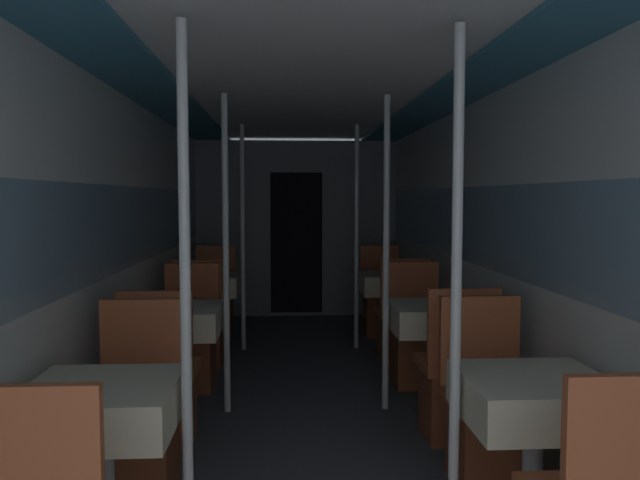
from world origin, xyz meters
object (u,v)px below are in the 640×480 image
at_px(support_pole_left_0, 185,296).
at_px(chair_right_far_1, 416,346).
at_px(support_pole_left_2, 243,238).
at_px(chair_right_far_2, 381,307).
at_px(chair_left_far_0, 137,436).
at_px(support_pole_left_1, 226,255).
at_px(chair_right_far_0, 488,428).
at_px(support_pole_right_1, 386,254).
at_px(chair_left_near_1, 162,396).
at_px(chair_left_near_2, 201,332).
at_px(support_pole_right_0, 456,293).
at_px(support_pole_right_2, 357,238).
at_px(dining_table_right_0, 534,404).
at_px(dining_table_left_1, 177,324).
at_px(dining_table_left_2, 208,287).
at_px(dining_table_right_1, 434,321).
at_px(chair_left_far_1, 190,349).
at_px(dining_table_right_2, 391,285).
at_px(chair_left_far_2, 215,309).
at_px(dining_table_left_0, 102,412).
at_px(chair_right_near_1, 455,390).

bearing_deg(support_pole_left_0, chair_right_far_1, 58.18).
height_order(support_pole_left_2, chair_right_far_2, support_pole_left_2).
xyz_separation_m(chair_left_far_0, support_pole_left_1, (0.34, 1.19, 0.79)).
xyz_separation_m(chair_right_far_0, support_pole_right_1, (-0.34, 1.19, 0.79)).
xyz_separation_m(chair_left_near_1, chair_left_near_2, (0.00, 1.75, 0.00)).
xyz_separation_m(support_pole_right_0, support_pole_right_2, (0.00, 3.51, 0.00)).
xyz_separation_m(chair_left_near_2, support_pole_right_2, (1.44, 0.56, 0.79)).
bearing_deg(dining_table_right_0, dining_table_left_1, 135.35).
xyz_separation_m(support_pole_left_2, support_pole_right_2, (1.10, 0.00, 0.00)).
relative_size(support_pole_left_1, support_pole_right_0, 1.00).
bearing_deg(dining_table_left_2, dining_table_right_1, -44.65).
distance_m(support_pole_left_1, chair_left_near_2, 1.47).
bearing_deg(support_pole_right_0, chair_left_far_1, 121.82).
bearing_deg(dining_table_left_2, support_pole_left_1, -79.10).
distance_m(support_pole_left_0, chair_left_near_2, 3.07).
xyz_separation_m(chair_right_far_2, support_pole_right_2, (-0.34, -0.56, 0.79)).
bearing_deg(dining_table_right_0, support_pole_right_2, 95.50).
bearing_deg(chair_left_far_1, dining_table_right_2, -146.16).
bearing_deg(support_pole_right_1, chair_left_near_1, -158.60).
height_order(chair_right_far_1, support_pole_right_2, support_pole_right_2).
xyz_separation_m(chair_left_near_1, chair_left_far_2, (0.00, 2.88, 0.00)).
bearing_deg(chair_left_far_1, chair_left_near_1, 90.00).
xyz_separation_m(chair_right_far_0, chair_right_far_1, (0.00, 1.75, 0.00)).
distance_m(chair_left_far_1, support_pole_left_1, 1.02).
distance_m(support_pole_right_1, chair_right_far_2, 2.47).
distance_m(dining_table_right_0, chair_right_far_2, 4.08).
bearing_deg(dining_table_left_1, dining_table_right_2, 44.65).
height_order(support_pole_left_0, support_pole_right_1, same).
height_order(dining_table_left_1, support_pole_left_1, support_pole_left_1).
xyz_separation_m(chair_left_far_1, chair_right_far_1, (1.78, 0.00, 0.00)).
height_order(dining_table_left_0, chair_right_far_0, chair_right_far_0).
relative_size(chair_left_far_0, chair_right_far_2, 1.00).
xyz_separation_m(dining_table_left_0, chair_right_far_0, (1.78, 0.56, -0.32)).
bearing_deg(chair_right_far_1, chair_left_far_0, 44.65).
bearing_deg(chair_right_near_1, support_pole_right_2, 98.29).
relative_size(chair_left_far_0, support_pole_right_2, 0.44).
distance_m(chair_left_far_1, support_pole_right_1, 1.73).
height_order(dining_table_left_2, chair_right_far_2, chair_right_far_2).
bearing_deg(chair_left_near_1, dining_table_left_1, 90.00).
distance_m(chair_left_near_1, chair_right_far_0, 1.88).
bearing_deg(support_pole_right_1, dining_table_right_0, -79.10).
height_order(dining_table_right_1, support_pole_right_2, support_pole_right_2).
height_order(chair_left_near_1, dining_table_right_0, chair_left_near_1).
height_order(chair_left_near_2, support_pole_left_2, support_pole_left_2).
bearing_deg(chair_right_far_2, chair_left_far_0, 63.15).
xyz_separation_m(chair_left_near_1, dining_table_left_2, (0.00, 2.32, 0.32)).
distance_m(chair_left_far_2, support_pole_left_2, 1.02).
relative_size(chair_left_near_1, chair_left_far_2, 1.00).
height_order(support_pole_left_2, chair_right_far_0, support_pole_left_2).
relative_size(chair_left_far_1, support_pole_right_0, 0.44).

